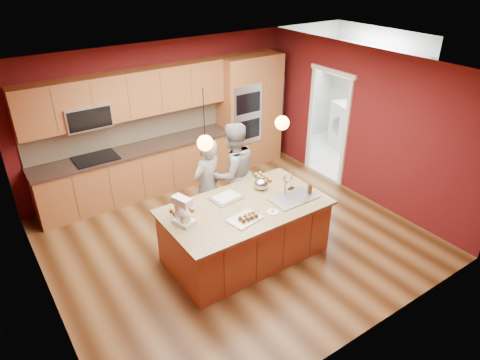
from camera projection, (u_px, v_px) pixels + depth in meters
floor at (234, 238)px, 6.90m from camera, size 5.50×5.50×0.00m
ceiling at (233, 71)px, 5.61m from camera, size 5.50×5.50×0.00m
wall_back at (160, 115)px, 8.07m from camera, size 5.50×0.00×5.50m
wall_front at (367, 250)px, 4.44m from camera, size 5.50×0.00×5.50m
wall_left at (34, 223)px, 4.89m from camera, size 0.00×5.00×5.00m
wall_right at (362, 125)px, 7.62m from camera, size 0.00×5.00×5.00m
cabinet_run at (134, 145)px, 7.72m from camera, size 3.74×0.64×2.30m
oven_column at (249, 111)px, 8.86m from camera, size 1.30×0.62×2.30m
doorway_trim at (327, 127)px, 8.34m from camera, size 0.08×1.11×2.20m
laundry_room at (374, 65)px, 9.00m from camera, size 2.60×2.70×2.70m
pendant_left at (205, 143)px, 5.27m from camera, size 0.20×0.20×0.80m
pendant_right at (282, 123)px, 5.88m from camera, size 0.20×0.20×0.80m
island at (246, 230)px, 6.32m from camera, size 2.36×1.33×1.25m
person_left at (207, 186)px, 6.77m from camera, size 0.67×0.54×1.60m
person_right at (233, 174)px, 6.97m from camera, size 0.86×0.67×1.75m
stand_mixer at (183, 213)px, 5.65m from camera, size 0.28×0.33×0.40m
sheet_cake at (226, 198)px, 6.27m from camera, size 0.46×0.36×0.05m
cooling_rack at (245, 219)px, 5.80m from camera, size 0.49×0.38×0.02m
mixing_bowl at (261, 184)px, 6.51m from camera, size 0.22×0.22×0.19m
plate at (273, 212)px, 5.96m from camera, size 0.17×0.17×0.01m
tumbler at (310, 189)px, 6.39m from camera, size 0.07×0.07×0.14m
phone at (291, 188)px, 6.55m from camera, size 0.14×0.10×0.01m
cupcakes_left at (182, 210)px, 5.96m from camera, size 0.31×0.23×0.07m
cupcakes_rack at (249, 216)px, 5.79m from camera, size 0.29×0.14×0.06m
cupcakes_right at (263, 177)px, 6.80m from camera, size 0.17×0.34×0.08m
washer at (371, 137)px, 9.39m from camera, size 0.71×0.73×0.95m
dryer at (349, 126)px, 9.81m from camera, size 0.83×0.85×1.07m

